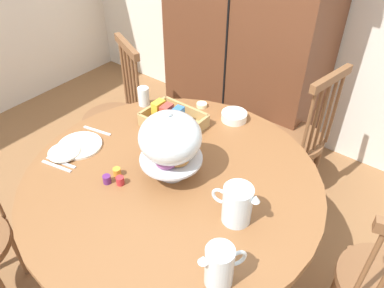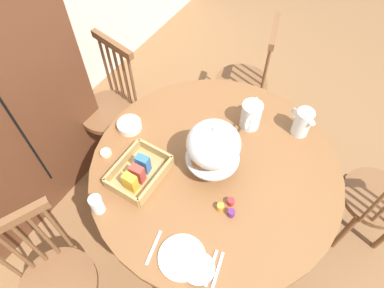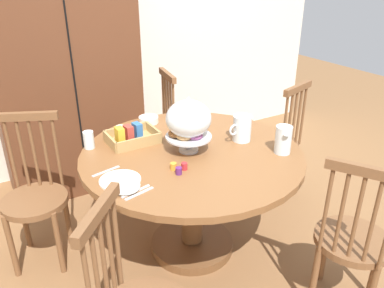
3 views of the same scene
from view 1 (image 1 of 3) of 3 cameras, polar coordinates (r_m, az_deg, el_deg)
name	(u,v)px [view 1 (image 1 of 3)]	position (r m, az deg, el deg)	size (l,w,h in m)	color
wooden_armoire	(250,21)	(2.71, 8.81, 17.95)	(1.18, 0.60, 1.96)	brown
dining_table	(173,205)	(1.84, -2.91, -9.21)	(1.36, 1.36, 0.74)	brown
windsor_chair_by_cabinet	(295,141)	(2.47, 15.29, 0.50)	(0.41, 0.41, 0.97)	brown
windsor_chair_facing_door	(116,119)	(2.63, -11.49, 3.75)	(0.44, 0.44, 0.97)	brown
pastry_stand_with_dome	(170,140)	(1.60, -3.31, 0.56)	(0.28, 0.28, 0.34)	silver
orange_juice_pitcher	(219,267)	(1.32, 4.18, -18.14)	(0.11, 0.17, 0.17)	silver
milk_pitcher	(237,206)	(1.50, 6.81, -9.26)	(0.20, 0.12, 0.17)	silver
cereal_basket	(172,119)	(2.01, -3.10, 3.80)	(0.32, 0.24, 0.12)	tan
china_plate_large	(80,145)	(1.96, -16.64, -0.19)	(0.22, 0.22, 0.01)	white
china_plate_small	(64,152)	(1.92, -18.85, -1.19)	(0.15, 0.15, 0.01)	white
cereal_bowl	(234,116)	(2.07, 6.39, 4.20)	(0.14, 0.14, 0.04)	white
drinking_glass	(144,96)	(2.18, -7.34, 7.17)	(0.06, 0.06, 0.11)	silver
butter_dish	(202,105)	(2.17, 1.48, 5.94)	(0.06, 0.06, 0.02)	beige
jam_jar_strawberry	(120,181)	(1.70, -10.84, -5.47)	(0.04, 0.04, 0.04)	#B7282D
jam_jar_apricot	(117,172)	(1.74, -11.30, -4.18)	(0.04, 0.04, 0.04)	orange
jam_jar_grape	(107,179)	(1.71, -12.78, -5.24)	(0.04, 0.04, 0.04)	#5B2366
table_knife	(61,162)	(1.89, -19.26, -2.65)	(0.17, 0.01, 0.01)	silver
dinner_fork	(57,166)	(1.87, -19.85, -3.19)	(0.17, 0.01, 0.01)	silver
soup_spoon	(97,131)	(2.04, -14.19, 1.96)	(0.17, 0.01, 0.01)	silver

